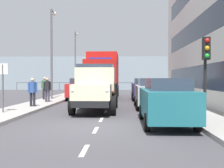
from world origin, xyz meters
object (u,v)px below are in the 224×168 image
object	(u,v)px
truck_vintage_cream	(95,89)
street_sign	(3,79)
lamp_post_far	(75,56)
car_silver_kerbside_1	(150,92)
traffic_light_near	(206,59)
car_red_oppositeside_0	(81,89)
pedestrian_by_lamp	(47,88)
lamp_post_promenade	(52,46)
car_navy_kerbside_2	(143,89)
lorry_cargo_red	(103,74)
pedestrian_couple_a	(33,90)
car_teal_kerbside_near	(166,101)
pedestrian_in_dark_coat	(45,86)

from	to	relation	value
truck_vintage_cream	street_sign	bearing A→B (deg)	21.48
street_sign	lamp_post_far	bearing A→B (deg)	-89.95
car_silver_kerbside_1	traffic_light_near	bearing A→B (deg)	109.22
truck_vintage_cream	car_red_oppositeside_0	size ratio (longest dim) A/B	1.41
pedestrian_by_lamp	lamp_post_promenade	world-z (taller)	lamp_post_promenade
lamp_post_promenade	car_navy_kerbside_2	bearing A→B (deg)	-174.48
lorry_cargo_red	pedestrian_couple_a	size ratio (longest dim) A/B	5.17
lamp_post_far	street_sign	bearing A→B (deg)	90.05
traffic_light_near	lamp_post_far	world-z (taller)	lamp_post_far
traffic_light_near	lamp_post_far	distance (m)	22.41
car_teal_kerbside_near	lamp_post_promenade	size ratio (longest dim) A/B	0.64
pedestrian_couple_a	pedestrian_in_dark_coat	xyz separation A→B (m)	(0.77, -5.05, 0.05)
car_silver_kerbside_1	lamp_post_promenade	bearing A→B (deg)	-35.46
lorry_cargo_red	street_sign	distance (m)	12.07
pedestrian_couple_a	lamp_post_far	distance (m)	16.79
car_silver_kerbside_1	traffic_light_near	distance (m)	5.46
car_navy_kerbside_2	street_sign	xyz separation A→B (m)	(7.10, 9.39, 0.79)
pedestrian_by_lamp	street_sign	xyz separation A→B (m)	(0.46, 5.74, 0.60)
lamp_post_promenade	lamp_post_far	size ratio (longest dim) A/B	0.99
car_red_oppositeside_0	lamp_post_promenade	size ratio (longest dim) A/B	0.58
pedestrian_by_lamp	lamp_post_promenade	size ratio (longest dim) A/B	0.23
truck_vintage_cream	pedestrian_in_dark_coat	world-z (taller)	truck_vintage_cream
car_navy_kerbside_2	street_sign	world-z (taller)	street_sign
pedestrian_by_lamp	pedestrian_in_dark_coat	world-z (taller)	pedestrian_in_dark_coat
truck_vintage_cream	street_sign	distance (m)	4.44
car_red_oppositeside_0	pedestrian_by_lamp	size ratio (longest dim) A/B	2.51
car_silver_kerbside_1	pedestrian_in_dark_coat	distance (m)	8.49
car_silver_kerbside_1	pedestrian_couple_a	xyz separation A→B (m)	(6.64, 0.90, 0.18)
pedestrian_by_lamp	traffic_light_near	distance (m)	11.01
pedestrian_couple_a	traffic_light_near	size ratio (longest dim) A/B	0.50
lamp_post_promenade	street_sign	xyz separation A→B (m)	(0.01, 8.71, -2.53)
car_red_oppositeside_0	pedestrian_in_dark_coat	size ratio (longest dim) A/B	2.41
lorry_cargo_red	lamp_post_far	world-z (taller)	lamp_post_far
car_red_oppositeside_0	lamp_post_promenade	distance (m)	4.04
pedestrian_in_dark_coat	car_teal_kerbside_near	bearing A→B (deg)	126.51
car_silver_kerbside_1	pedestrian_couple_a	world-z (taller)	pedestrian_couple_a
lorry_cargo_red	car_silver_kerbside_1	world-z (taller)	lorry_cargo_red
car_red_oppositeside_0	lamp_post_far	distance (m)	10.44
pedestrian_couple_a	pedestrian_in_dark_coat	distance (m)	5.10
car_red_oppositeside_0	street_sign	size ratio (longest dim) A/B	1.78
pedestrian_by_lamp	lamp_post_far	size ratio (longest dim) A/B	0.23
car_teal_kerbside_near	lorry_cargo_red	bearing A→B (deg)	-76.28
pedestrian_by_lamp	lamp_post_promenade	bearing A→B (deg)	-81.42
truck_vintage_cream	traffic_light_near	world-z (taller)	traffic_light_near
truck_vintage_cream	car_navy_kerbside_2	world-z (taller)	truck_vintage_cream
lorry_cargo_red	car_navy_kerbside_2	xyz separation A→B (m)	(-3.34, 2.07, -1.18)
car_teal_kerbside_near	car_silver_kerbside_1	bearing A→B (deg)	-90.00
lamp_post_promenade	traffic_light_near	bearing A→B (deg)	131.42
car_navy_kerbside_2	car_red_oppositeside_0	distance (m)	4.96
truck_vintage_cream	pedestrian_by_lamp	size ratio (longest dim) A/B	3.53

